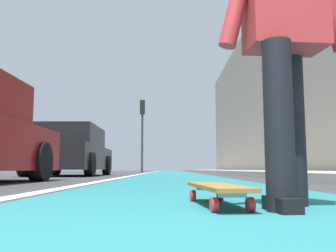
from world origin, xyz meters
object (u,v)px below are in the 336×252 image
at_px(skateboard, 217,189).
at_px(parked_car_mid, 71,152).
at_px(skater_person, 284,28).
at_px(traffic_light, 142,122).

height_order(skateboard, parked_car_mid, parked_car_mid).
bearing_deg(skater_person, traffic_light, 6.28).
height_order(parked_car_mid, traffic_light, traffic_light).
relative_size(skater_person, traffic_light, 0.39).
bearing_deg(skater_person, parked_car_mid, 20.87).
distance_m(parked_car_mid, traffic_light, 10.18).
xyz_separation_m(skateboard, traffic_light, (19.10, 1.77, 2.79)).
distance_m(skateboard, skater_person, 0.92).
relative_size(skateboard, parked_car_mid, 0.19).
bearing_deg(traffic_light, skater_person, -173.72).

